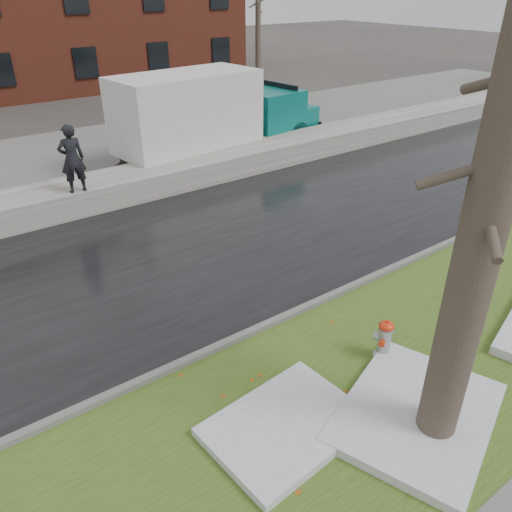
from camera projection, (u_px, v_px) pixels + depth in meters
ground at (334, 340)px, 9.12m from camera, size 120.00×120.00×0.00m
verge at (387, 378)px, 8.23m from camera, size 60.00×4.50×0.04m
road at (206, 247)px, 12.29m from camera, size 60.00×7.00×0.03m
parking_lot at (85, 159)px, 18.28m from camera, size 60.00×9.00×0.03m
curb at (298, 311)px, 9.79m from camera, size 60.00×0.15×0.14m
snowbank at (133, 184)px, 15.07m from camera, size 60.00×1.60×0.75m
bg_tree_right at (258, 23)px, 32.71m from camera, size 1.40×1.62×6.50m
fire_hydrant at (384, 338)px, 8.45m from camera, size 0.38×0.37×0.78m
tree at (486, 218)px, 5.56m from camera, size 1.34×1.47×6.76m
box_truck at (211, 114)px, 17.47m from camera, size 9.50×2.96×3.14m
worker at (72, 159)px, 13.09m from camera, size 0.69×0.48×1.82m
snow_patch_near at (417, 414)px, 7.41m from camera, size 3.12×2.76×0.16m
snow_patch_far at (286, 426)px, 7.23m from camera, size 2.32×1.77×0.14m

